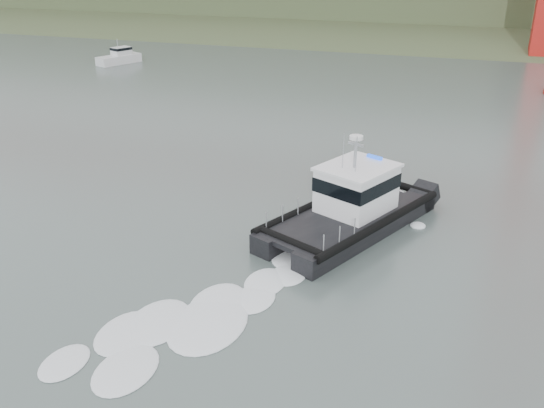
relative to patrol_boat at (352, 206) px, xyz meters
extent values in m
plane|color=#465350|center=(-3.79, -13.05, -1.45)|extent=(400.00, 400.00, 0.00)
cube|color=#3D502E|center=(-3.79, 78.95, -1.45)|extent=(500.00, 44.72, 16.25)
cube|color=black|center=(-1.41, 0.45, -1.00)|extent=(6.27, 11.45, 1.30)
cube|color=black|center=(1.26, -0.77, -1.00)|extent=(6.27, 11.45, 1.30)
cube|color=black|center=(-0.30, -0.65, -0.48)|extent=(8.26, 11.20, 0.27)
cube|color=white|center=(0.15, 0.33, 0.91)|extent=(4.60, 4.92, 2.50)
cube|color=black|center=(0.15, 0.33, 1.36)|extent=(4.68, 5.00, 0.82)
cube|color=white|center=(0.15, 0.33, 2.24)|extent=(4.88, 5.20, 0.17)
cylinder|color=#9B9EA3|center=(0.02, 0.04, 3.13)|extent=(0.17, 0.17, 1.96)
cylinder|color=white|center=(0.02, 0.04, 4.06)|extent=(0.76, 0.76, 0.20)
cube|color=silver|center=(-39.72, 40.08, -0.95)|extent=(4.25, 6.35, 1.21)
cube|color=silver|center=(-39.52, 40.54, 0.06)|extent=(2.44, 2.86, 1.21)
cube|color=black|center=(-39.52, 40.54, 0.46)|extent=(2.50, 2.92, 0.35)
cylinder|color=#9B9EA3|center=(-39.72, 40.08, 1.17)|extent=(0.08, 0.08, 1.21)
camera|label=1|loc=(5.58, -31.50, 14.04)|focal=40.00mm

